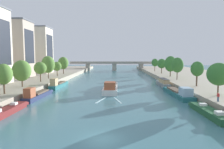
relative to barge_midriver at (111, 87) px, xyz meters
The scene contains 27 objects.
ground_plane 32.00m from the barge_midriver, 89.85° to the right, with size 400.00×400.00×0.00m, color #42757F.
quay_left 42.62m from the barge_midriver, 147.32° to the left, with size 36.00×170.00×1.68m, color #A89E89.
quay_right 42.76m from the barge_midriver, 32.55° to the left, with size 36.00×170.00×1.68m, color #A89E89.
barge_midriver is the anchor object (origin of this frame).
wake_behind_barge 12.15m from the barge_midriver, 89.78° to the right, with size 5.60×5.91×0.03m.
moored_boat_left_midway 27.65m from the barge_midriver, 125.68° to the right, with size 2.09×10.59×2.16m.
moored_boat_left_upstream 19.30m from the barge_midriver, 146.71° to the right, with size 2.48×12.76×2.93m.
moored_boat_left_lone 16.63m from the barge_midriver, 163.64° to the left, with size 2.54×12.89×3.19m.
moored_boat_right_end 27.74m from the barge_midriver, 54.05° to the right, with size 2.42×11.30×2.13m.
moored_boat_right_downstream 17.80m from the barge_midriver, 24.13° to the right, with size 3.31×15.89×2.75m.
moored_boat_right_gap_after 17.97m from the barge_midriver, 25.53° to the left, with size 2.18×11.63×2.59m.
tree_left_midway 26.12m from the barge_midriver, 147.03° to the right, with size 3.47×3.47×6.19m.
tree_left_end_of_row 23.39m from the barge_midriver, 168.62° to the right, with size 4.57×4.57×6.75m.
tree_left_distant 22.99m from the barge_midriver, 165.37° to the left, with size 3.74×3.74×6.07m.
tree_left_third 27.26m from the barge_midriver, 147.16° to the left, with size 4.58×4.58×7.89m.
tree_left_far 32.84m from the barge_midriver, 132.93° to the left, with size 3.50×3.50×5.68m.
tree_left_by_lamp 40.57m from the barge_midriver, 123.68° to the left, with size 4.57×4.57×7.58m.
tree_right_end_of_row 26.57m from the barge_midriver, 34.14° to the right, with size 4.43×4.43×6.45m.
tree_right_third 23.12m from the barge_midriver, ahead, with size 3.23×3.23×6.42m.
tree_right_by_lamp 25.58m from the barge_midriver, 29.12° to the left, with size 3.92×3.92×7.40m.
tree_right_past_mid 32.39m from the barge_midriver, 45.32° to the left, with size 4.63×4.63×7.89m.
tree_right_nearest 43.28m from the barge_midriver, 58.76° to the left, with size 4.04×4.04×6.72m.
tree_right_midway 53.72m from the barge_midriver, 66.25° to the left, with size 3.49×3.49×6.68m.
building_left_corner 43.13m from the barge_midriver, 152.91° to the left, with size 13.08×9.75×21.07m.
building_left_far_end 54.93m from the barge_midriver, 133.63° to the left, with size 14.51×10.49×21.51m.
bridge_far 79.07m from the barge_midriver, 89.94° to the left, with size 59.92×4.40×6.11m.
person_on_quay 27.61m from the barge_midriver, 46.75° to the right, with size 0.31×0.50×1.62m.
Camera 1 is at (1.54, -21.11, 9.26)m, focal length 31.25 mm.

